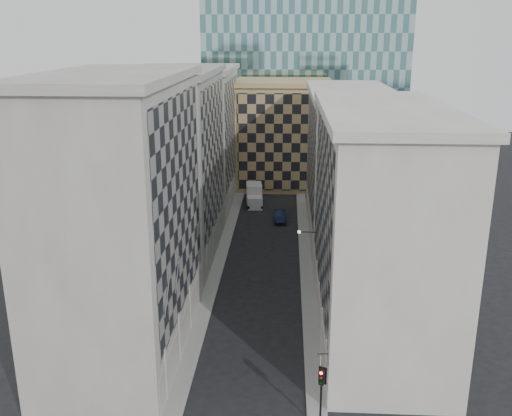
% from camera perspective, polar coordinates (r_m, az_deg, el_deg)
% --- Properties ---
extents(sidewalk_west, '(1.50, 100.00, 0.15)m').
position_cam_1_polar(sidewalk_west, '(69.50, -3.71, -5.38)').
color(sidewalk_west, gray).
rests_on(sidewalk_west, ground).
extents(sidewalk_east, '(1.50, 100.00, 0.15)m').
position_cam_1_polar(sidewalk_east, '(69.09, 5.02, -5.55)').
color(sidewalk_east, gray).
rests_on(sidewalk_east, ground).
extents(bldg_left_a, '(10.80, 22.80, 23.70)m').
position_cam_1_polar(bldg_left_a, '(49.06, -13.13, -0.87)').
color(bldg_left_a, '#9D968D').
rests_on(bldg_left_a, ground).
extents(bldg_left_b, '(10.80, 22.80, 22.70)m').
position_cam_1_polar(bldg_left_b, '(69.82, -8.20, 4.28)').
color(bldg_left_b, gray).
rests_on(bldg_left_b, ground).
extents(bldg_left_c, '(10.80, 22.80, 21.70)m').
position_cam_1_polar(bldg_left_c, '(91.17, -5.53, 7.03)').
color(bldg_left_c, '#9D968D').
rests_on(bldg_left_c, ground).
extents(bldg_right_a, '(10.80, 26.80, 20.70)m').
position_cam_1_polar(bldg_right_a, '(52.03, 11.99, -1.50)').
color(bldg_right_a, '#BBB5AB').
rests_on(bldg_right_a, ground).
extents(bldg_right_b, '(10.80, 28.80, 19.70)m').
position_cam_1_polar(bldg_right_b, '(78.01, 9.10, 4.47)').
color(bldg_right_b, '#BBB5AB').
rests_on(bldg_right_b, ground).
extents(tan_block, '(16.80, 14.80, 18.80)m').
position_cam_1_polar(tan_block, '(103.10, 2.72, 7.47)').
color(tan_block, tan).
rests_on(tan_block, ground).
extents(church_tower, '(7.20, 7.20, 51.50)m').
position_cam_1_polar(church_tower, '(115.80, 1.88, 17.23)').
color(church_tower, '#2C2622').
rests_on(church_tower, ground).
extents(flagpoles_left, '(0.10, 6.33, 2.33)m').
position_cam_1_polar(flagpoles_left, '(44.72, -8.36, -7.64)').
color(flagpoles_left, gray).
rests_on(flagpoles_left, ground).
extents(bracket_lamp, '(1.98, 0.36, 0.36)m').
position_cam_1_polar(bracket_lamp, '(61.26, 4.51, -2.40)').
color(bracket_lamp, black).
rests_on(bracket_lamp, ground).
extents(traffic_light, '(0.57, 0.57, 4.64)m').
position_cam_1_polar(traffic_light, '(41.14, 6.56, -17.18)').
color(traffic_light, black).
rests_on(traffic_light, sidewalk_east).
extents(box_truck, '(3.03, 6.20, 3.29)m').
position_cam_1_polar(box_truck, '(91.98, -0.17, 1.19)').
color(box_truck, silver).
rests_on(box_truck, ground).
extents(dark_car, '(1.89, 4.84, 1.57)m').
position_cam_1_polar(dark_car, '(84.09, 2.38, -0.81)').
color(dark_car, '#0E1833').
rests_on(dark_car, ground).
extents(shop_sign, '(0.80, 0.70, 0.78)m').
position_cam_1_polar(shop_sign, '(43.29, 6.43, -14.70)').
color(shop_sign, black).
rests_on(shop_sign, ground).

